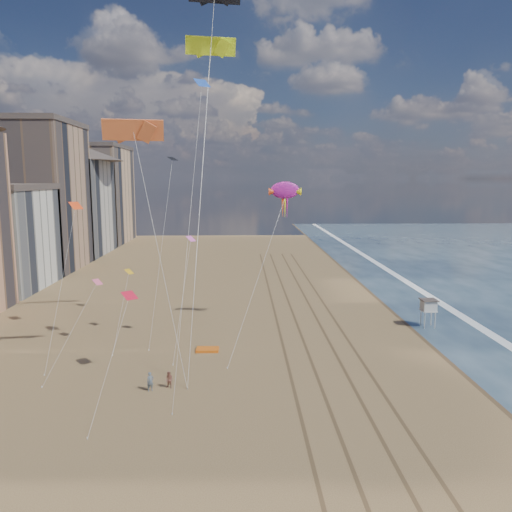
{
  "coord_description": "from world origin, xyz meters",
  "views": [
    {
      "loc": [
        -5.62,
        -27.46,
        17.8
      ],
      "look_at": [
        -4.05,
        26.0,
        9.5
      ],
      "focal_mm": 35.0,
      "sensor_mm": 36.0,
      "label": 1
    }
  ],
  "objects": [
    {
      "name": "small_kites",
      "position": [
        -16.02,
        23.96,
        14.75
      ],
      "size": [
        16.83,
        17.82,
        19.89
      ],
      "color": "#F05DC3",
      "rests_on": "ground"
    },
    {
      "name": "lifeguard_stand",
      "position": [
        16.94,
        30.43,
        2.63
      ],
      "size": [
        1.89,
        1.89,
        3.41
      ],
      "color": "silver",
      "rests_on": "ground"
    },
    {
      "name": "parafoils",
      "position": [
        -10.56,
        23.66,
        29.99
      ],
      "size": [
        11.91,
        13.44,
        15.95
      ],
      "color": "black",
      "rests_on": "ground"
    },
    {
      "name": "grounded_kite",
      "position": [
        -9.22,
        22.65,
        0.13
      ],
      "size": [
        2.38,
        1.54,
        0.27
      ],
      "primitive_type": "cube",
      "rotation": [
        0.0,
        0.0,
        -0.02
      ],
      "color": "#D75D12",
      "rests_on": "ground"
    },
    {
      "name": "kite_flyer_a",
      "position": [
        -13.4,
        12.83,
        0.82
      ],
      "size": [
        0.71,
        0.63,
        1.64
      ],
      "primitive_type": "imported",
      "rotation": [
        0.0,
        0.0,
        0.49
      ],
      "color": "#535F6B",
      "rests_on": "ground"
    },
    {
      "name": "foam",
      "position": [
        23.2,
        40.0,
        0.0
      ],
      "size": [
        260.0,
        260.0,
        0.0
      ],
      "primitive_type": "plane",
      "color": "white",
      "rests_on": "ground"
    },
    {
      "name": "show_kite",
      "position": [
        -0.5,
        31.32,
        16.42
      ],
      "size": [
        5.22,
        7.33,
        21.8
      ],
      "color": "#B11B96",
      "rests_on": "ground"
    },
    {
      "name": "tracks",
      "position": [
        2.55,
        30.0,
        0.01
      ],
      "size": [
        7.68,
        120.0,
        0.01
      ],
      "color": "brown",
      "rests_on": "ground"
    },
    {
      "name": "kite_flyer_b",
      "position": [
        -11.87,
        13.32,
        0.74
      ],
      "size": [
        0.89,
        0.81,
        1.49
      ],
      "primitive_type": "imported",
      "rotation": [
        0.0,
        0.0,
        -0.43
      ],
      "color": "#8C5447",
      "rests_on": "ground"
    },
    {
      "name": "ground",
      "position": [
        0.0,
        0.0,
        0.0
      ],
      "size": [
        260.0,
        260.0,
        0.0
      ],
      "primitive_type": "plane",
      "color": "brown",
      "rests_on": "ground"
    },
    {
      "name": "wet_sand",
      "position": [
        19.0,
        40.0,
        0.0
      ],
      "size": [
        260.0,
        260.0,
        0.0
      ],
      "primitive_type": "plane",
      "color": "#42301E",
      "rests_on": "ground"
    },
    {
      "name": "buildings",
      "position": [
        -45.73,
        65.59,
        13.55
      ],
      "size": [
        34.72,
        131.35,
        29.0
      ],
      "color": "#C6B284",
      "rests_on": "ground"
    }
  ]
}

